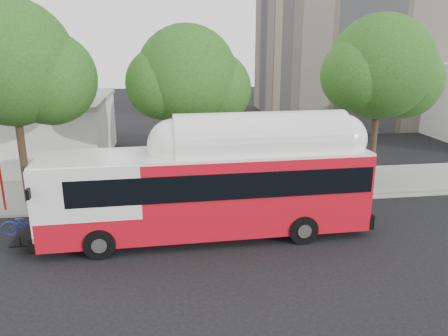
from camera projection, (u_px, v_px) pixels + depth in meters
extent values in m
plane|color=black|center=(224.00, 241.00, 17.64)|extent=(120.00, 120.00, 0.00)
cube|color=gray|center=(207.00, 188.00, 23.80)|extent=(60.00, 5.00, 0.15)
cube|color=gray|center=(213.00, 205.00, 21.33)|extent=(60.00, 0.30, 0.15)
cube|color=maroon|center=(151.00, 208.00, 20.92)|extent=(10.00, 0.32, 0.16)
cylinder|color=#2D2116|center=(21.00, 144.00, 20.80)|extent=(0.36, 0.36, 6.08)
sphere|color=#1F4714|center=(10.00, 62.00, 19.73)|extent=(5.80, 5.80, 5.80)
sphere|color=#1F4714|center=(50.00, 78.00, 20.35)|extent=(4.35, 4.35, 4.35)
cylinder|color=#2D2116|center=(189.00, 143.00, 22.44)|extent=(0.36, 0.36, 5.44)
sphere|color=#1F4714|center=(187.00, 76.00, 21.49)|extent=(5.00, 5.00, 5.00)
sphere|color=#1F4714|center=(214.00, 89.00, 22.05)|extent=(3.75, 3.75, 3.75)
cylinder|color=#2D2116|center=(374.00, 135.00, 23.56)|extent=(0.36, 0.36, 5.76)
sphere|color=#1F4714|center=(381.00, 67.00, 22.55)|extent=(5.40, 5.40, 5.40)
sphere|color=#1F4714|center=(404.00, 80.00, 23.14)|extent=(4.05, 4.05, 4.05)
cube|color=red|center=(207.00, 192.00, 17.57)|extent=(12.92, 3.05, 3.11)
cube|color=black|center=(220.00, 176.00, 17.47)|extent=(11.63, 3.09, 1.02)
cube|color=white|center=(207.00, 153.00, 17.12)|extent=(12.92, 2.97, 0.11)
cube|color=white|center=(260.00, 144.00, 17.38)|extent=(6.90, 2.29, 0.59)
cube|color=black|center=(28.00, 235.00, 16.88)|extent=(0.90, 1.95, 0.06)
imported|color=#202695|center=(26.00, 223.00, 16.73)|extent=(0.68, 1.85, 0.97)
cylinder|color=red|center=(0.00, 176.00, 20.03)|extent=(0.11, 0.11, 3.62)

